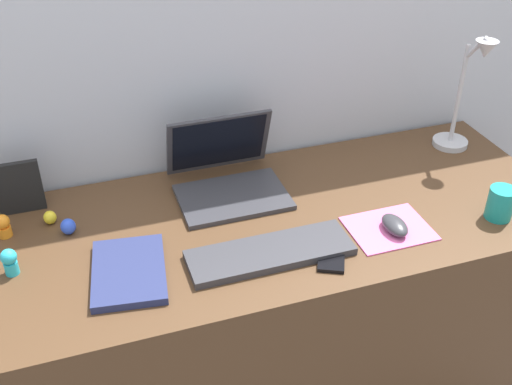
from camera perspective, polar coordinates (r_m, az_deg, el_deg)
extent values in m
cube|color=#B2B7C1|center=(1.92, -2.94, 5.85)|extent=(2.88, 0.05, 1.66)
cube|color=#4C331E|center=(1.92, 0.55, -11.45)|extent=(1.68, 0.65, 0.74)
cube|color=#333338|center=(1.75, -2.11, -0.42)|extent=(0.30, 0.21, 0.01)
cube|color=#333338|center=(1.81, -3.44, 4.55)|extent=(0.30, 0.07, 0.19)
cube|color=black|center=(1.80, -3.39, 4.52)|extent=(0.27, 0.06, 0.17)
cube|color=#333338|center=(1.55, 1.30, -5.48)|extent=(0.41, 0.13, 0.02)
cube|color=pink|center=(1.67, 11.95, -3.21)|extent=(0.21, 0.17, 0.00)
ellipsoid|color=#333338|center=(1.66, 12.47, -2.91)|extent=(0.06, 0.10, 0.03)
cube|color=black|center=(1.56, 6.86, -5.64)|extent=(0.11, 0.14, 0.01)
cylinder|color=#B7B7BC|center=(2.11, 17.18, 4.36)|extent=(0.11, 0.11, 0.02)
cylinder|color=#B7B7BC|center=(2.03, 17.95, 8.46)|extent=(0.01, 0.01, 0.32)
cylinder|color=#B7B7BC|center=(1.95, 19.43, 12.35)|extent=(0.01, 0.07, 0.08)
cone|color=#B7B7BC|center=(1.92, 20.12, 12.10)|extent=(0.06, 0.06, 0.05)
cube|color=navy|center=(1.52, -11.46, -7.03)|extent=(0.20, 0.26, 0.02)
cube|color=black|center=(1.78, -20.72, 0.41)|extent=(0.12, 0.02, 0.15)
cylinder|color=teal|center=(1.78, 21.29, -0.93)|extent=(0.07, 0.07, 0.09)
ellipsoid|color=blue|center=(1.68, -16.67, -2.97)|extent=(0.04, 0.04, 0.04)
cylinder|color=#28B7CC|center=(1.60, -21.29, -6.38)|extent=(0.03, 0.03, 0.03)
sphere|color=#28B7CC|center=(1.58, -21.54, -5.45)|extent=(0.04, 0.04, 0.04)
cylinder|color=orange|center=(1.73, -21.83, -3.28)|extent=(0.04, 0.04, 0.03)
sphere|color=orange|center=(1.72, -22.04, -2.47)|extent=(0.04, 0.04, 0.04)
ellipsoid|color=yellow|center=(1.74, -18.18, -2.16)|extent=(0.03, 0.03, 0.04)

